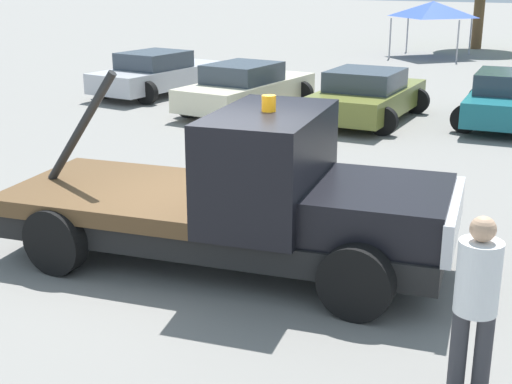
{
  "coord_description": "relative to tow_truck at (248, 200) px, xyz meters",
  "views": [
    {
      "loc": [
        4.34,
        -7.83,
        3.8
      ],
      "look_at": [
        0.5,
        0.0,
        1.05
      ],
      "focal_mm": 50.0,
      "sensor_mm": 36.0,
      "label": 1
    }
  ],
  "objects": [
    {
      "name": "parked_car_silver",
      "position": [
        -8.61,
        10.84,
        -0.26
      ],
      "size": [
        2.79,
        4.89,
        1.34
      ],
      "rotation": [
        0.0,
        0.0,
        1.45
      ],
      "color": "#B7B7BC",
      "rests_on": "ground"
    },
    {
      "name": "ground_plane",
      "position": [
        -0.36,
        -0.05,
        -0.91
      ],
      "size": [
        160.0,
        160.0,
        0.0
      ],
      "primitive_type": "plane",
      "color": "gray"
    },
    {
      "name": "tow_truck",
      "position": [
        0.0,
        0.0,
        0.0
      ],
      "size": [
        6.16,
        2.92,
        2.51
      ],
      "rotation": [
        0.0,
        0.0,
        0.13
      ],
      "color": "black",
      "rests_on": "ground"
    },
    {
      "name": "parked_car_olive",
      "position": [
        -1.49,
        9.78,
        -0.26
      ],
      "size": [
        2.55,
        4.44,
        1.34
      ],
      "rotation": [
        0.0,
        0.0,
        1.56
      ],
      "color": "olive",
      "rests_on": "ground"
    },
    {
      "name": "person_near_truck",
      "position": [
        3.21,
        -1.83,
        0.11
      ],
      "size": [
        0.39,
        0.39,
        1.76
      ],
      "rotation": [
        0.0,
        0.0,
        4.89
      ],
      "color": "#38383D",
      "rests_on": "ground"
    },
    {
      "name": "parked_car_cream",
      "position": [
        -4.87,
        9.55,
        -0.26
      ],
      "size": [
        2.67,
        4.83,
        1.34
      ],
      "rotation": [
        0.0,
        0.0,
        1.48
      ],
      "color": "beige",
      "rests_on": "ground"
    },
    {
      "name": "canopy_tent_blue",
      "position": [
        -3.25,
        24.57,
        1.16
      ],
      "size": [
        2.98,
        2.98,
        2.41
      ],
      "color": "#9E9EA3",
      "rests_on": "ground"
    },
    {
      "name": "parked_car_teal",
      "position": [
        1.86,
        11.03,
        -0.26
      ],
      "size": [
        2.56,
        4.75,
        1.34
      ],
      "rotation": [
        0.0,
        0.0,
        1.62
      ],
      "color": "#196670",
      "rests_on": "ground"
    }
  ]
}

